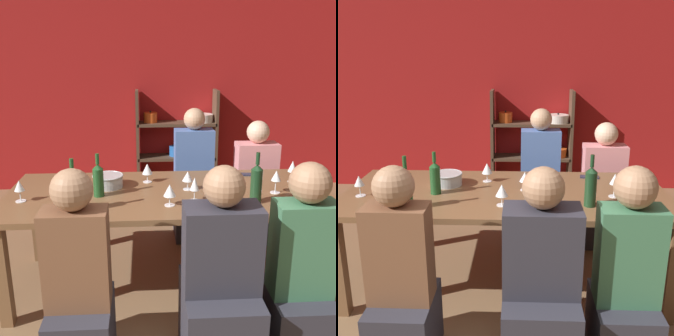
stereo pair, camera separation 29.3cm
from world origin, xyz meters
The scene contains 20 objects.
wall_back_red centered at (0.00, 3.83, 1.35)m, with size 8.80×0.06×2.70m.
shelf_unit centered at (0.36, 3.63, 0.56)m, with size 1.01×0.30×1.30m.
dining_table centered at (0.11, 1.50, 0.68)m, with size 2.35×1.02×0.76m.
mixing_bowl centered at (-0.34, 1.63, 0.81)m, with size 0.24×0.24×0.10m.
wine_bottle_green centered at (0.68, 1.24, 0.90)m, with size 0.08×0.08×0.35m.
wine_bottle_dark centered at (-0.52, 1.15, 0.90)m, with size 0.08×0.08×0.36m.
wine_bottle_amber centered at (-0.39, 1.44, 0.88)m, with size 0.08×0.08×0.31m.
wine_glass_red_a centered at (0.27, 1.30, 0.87)m, with size 0.07×0.07×0.17m.
wine_glass_white_a centered at (-0.05, 1.73, 0.86)m, with size 0.08×0.08×0.15m.
wine_glass_red_b centered at (0.25, 1.53, 0.86)m, with size 0.08×0.08×0.14m.
wine_glass_red_c centered at (0.88, 1.42, 0.88)m, with size 0.07×0.07×0.17m.
wine_glass_red_d centered at (-0.92, 1.37, 0.86)m, with size 0.07×0.07×0.15m.
wine_glass_empty_a centered at (1.08, 1.66, 0.88)m, with size 0.07×0.07×0.17m.
wine_glass_empty_b centered at (0.09, 1.23, 0.86)m, with size 0.08×0.08×0.15m.
cell_phone centered at (0.78, 1.86, 0.76)m, with size 0.16×0.09×0.01m.
person_near_a centered at (0.33, 0.66, 0.44)m, with size 0.41×0.51×1.19m.
person_far_a centered at (0.40, 2.34, 0.47)m, with size 0.36×0.45×1.25m.
person_near_b centered at (0.81, 0.72, 0.46)m, with size 0.35×0.43×1.19m.
person_far_b centered at (0.98, 2.28, 0.42)m, with size 0.38×0.48×1.14m.
person_near_c centered at (-0.44, 0.68, 0.45)m, with size 0.35×0.43×1.19m.
Camera 1 is at (-0.07, -1.21, 1.74)m, focal length 42.00 mm.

